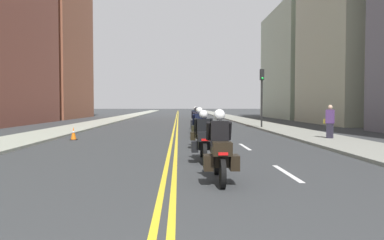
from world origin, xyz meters
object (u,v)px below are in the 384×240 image
object	(u,v)px
traffic_cone_0	(73,133)
motorcycle_2	(200,132)
motorcycle_1	(204,140)
pedestrian_0	(330,122)
motorcycle_5	(196,120)
motorcycle_4	(196,123)
traffic_light_near	(262,88)
motorcycle_0	(220,152)
motorcycle_3	(198,125)

from	to	relation	value
traffic_cone_0	motorcycle_2	bearing A→B (deg)	-30.28
motorcycle_1	pedestrian_0	bearing A→B (deg)	45.22
motorcycle_1	pedestrian_0	size ratio (longest dim) A/B	1.28
motorcycle_5	traffic_cone_0	world-z (taller)	motorcycle_5
motorcycle_1	motorcycle_5	world-z (taller)	motorcycle_5
motorcycle_1	motorcycle_4	bearing A→B (deg)	89.18
motorcycle_1	motorcycle_4	distance (m)	11.45
traffic_cone_0	traffic_light_near	bearing A→B (deg)	36.80
motorcycle_0	traffic_light_near	distance (m)	19.73
traffic_cone_0	traffic_light_near	world-z (taller)	traffic_light_near
motorcycle_2	motorcycle_3	bearing A→B (deg)	88.83
motorcycle_0	traffic_light_near	size ratio (longest dim) A/B	0.50
motorcycle_2	pedestrian_0	xyz separation A→B (m)	(6.52, 2.72, 0.25)
motorcycle_0	traffic_cone_0	distance (m)	12.08
motorcycle_2	motorcycle_3	distance (m)	4.48
motorcycle_0	motorcycle_4	bearing A→B (deg)	90.41
traffic_light_near	pedestrian_0	world-z (taller)	traffic_light_near
motorcycle_3	motorcycle_5	bearing A→B (deg)	88.31
traffic_cone_0	pedestrian_0	size ratio (longest dim) A/B	0.37
motorcycle_0	traffic_cone_0	xyz separation A→B (m)	(-6.17, 10.38, -0.35)
motorcycle_1	motorcycle_5	xyz separation A→B (m)	(0.47, 15.45, 0.01)
motorcycle_5	traffic_light_near	size ratio (longest dim) A/B	0.51
motorcycle_0	motorcycle_5	xyz separation A→B (m)	(0.31, 18.52, -0.01)
motorcycle_5	pedestrian_0	distance (m)	10.88
motorcycle_1	motorcycle_4	size ratio (longest dim) A/B	1.01
motorcycle_4	traffic_cone_0	distance (m)	7.59
motorcycle_5	motorcycle_3	bearing A→B (deg)	-93.51
motorcycle_4	motorcycle_5	bearing A→B (deg)	85.72
motorcycle_4	motorcycle_5	distance (m)	4.00
motorcycle_1	motorcycle_5	bearing A→B (deg)	89.13
motorcycle_2	traffic_light_near	bearing A→B (deg)	67.62
motorcycle_1	traffic_cone_0	size ratio (longest dim) A/B	3.42
motorcycle_2	traffic_cone_0	xyz separation A→B (m)	(-6.10, 3.56, -0.33)
motorcycle_2	motorcycle_4	world-z (taller)	motorcycle_2
motorcycle_4	traffic_light_near	world-z (taller)	traffic_light_near
motorcycle_4	motorcycle_0	bearing A→B (deg)	-93.09
motorcycle_5	pedestrian_0	size ratio (longest dim) A/B	1.27
motorcycle_4	traffic_cone_0	xyz separation A→B (m)	(-6.34, -4.15, -0.34)
motorcycle_2	pedestrian_0	size ratio (longest dim) A/B	1.22
motorcycle_1	traffic_light_near	world-z (taller)	traffic_light_near
motorcycle_2	motorcycle_3	xyz separation A→B (m)	(0.19, 4.47, 0.01)
motorcycle_2	traffic_cone_0	size ratio (longest dim) A/B	3.26
motorcycle_2	traffic_light_near	world-z (taller)	traffic_light_near
motorcycle_1	motorcycle_3	bearing A→B (deg)	88.92
traffic_light_near	motorcycle_4	bearing A→B (deg)	-139.06
traffic_cone_0	traffic_light_near	xyz separation A→B (m)	(11.38, 8.51, 2.71)
motorcycle_5	traffic_cone_0	xyz separation A→B (m)	(-6.48, -8.14, -0.34)
motorcycle_3	pedestrian_0	size ratio (longest dim) A/B	1.21
motorcycle_0	pedestrian_0	bearing A→B (deg)	57.04
motorcycle_2	motorcycle_1	bearing A→B (deg)	-90.18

